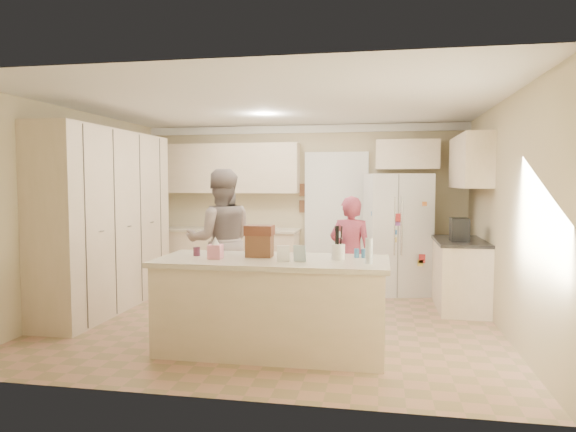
% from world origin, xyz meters
% --- Properties ---
extents(floor, '(5.20, 4.60, 0.02)m').
position_xyz_m(floor, '(0.00, 0.00, -0.01)').
color(floor, '#AA7B62').
rests_on(floor, ground).
extents(ceiling, '(5.20, 4.60, 0.02)m').
position_xyz_m(ceiling, '(0.00, 0.00, 2.61)').
color(ceiling, white).
rests_on(ceiling, wall_back).
extents(wall_back, '(5.20, 0.02, 2.60)m').
position_xyz_m(wall_back, '(0.00, 2.31, 1.30)').
color(wall_back, '#C9B991').
rests_on(wall_back, ground).
extents(wall_front, '(5.20, 0.02, 2.60)m').
position_xyz_m(wall_front, '(0.00, -2.31, 1.30)').
color(wall_front, '#C9B991').
rests_on(wall_front, ground).
extents(wall_left, '(0.02, 4.60, 2.60)m').
position_xyz_m(wall_left, '(-2.61, 0.00, 1.30)').
color(wall_left, '#C9B991').
rests_on(wall_left, ground).
extents(wall_right, '(0.02, 4.60, 2.60)m').
position_xyz_m(wall_right, '(2.61, 0.00, 1.30)').
color(wall_right, '#C9B991').
rests_on(wall_right, ground).
extents(crown_back, '(5.20, 0.08, 0.12)m').
position_xyz_m(crown_back, '(0.00, 2.26, 2.53)').
color(crown_back, white).
rests_on(crown_back, wall_back).
extents(pantry_bank, '(0.60, 2.60, 2.35)m').
position_xyz_m(pantry_bank, '(-2.30, 0.20, 1.18)').
color(pantry_bank, beige).
rests_on(pantry_bank, floor).
extents(back_base_cab, '(2.20, 0.60, 0.88)m').
position_xyz_m(back_base_cab, '(-1.15, 2.00, 0.44)').
color(back_base_cab, beige).
rests_on(back_base_cab, floor).
extents(back_countertop, '(2.24, 0.63, 0.04)m').
position_xyz_m(back_countertop, '(-1.15, 1.99, 0.90)').
color(back_countertop, beige).
rests_on(back_countertop, back_base_cab).
extents(back_upper_cab, '(2.20, 0.35, 0.80)m').
position_xyz_m(back_upper_cab, '(-1.15, 2.12, 1.90)').
color(back_upper_cab, beige).
rests_on(back_upper_cab, wall_back).
extents(doorway_opening, '(0.90, 0.06, 2.10)m').
position_xyz_m(doorway_opening, '(0.55, 2.28, 1.05)').
color(doorway_opening, black).
rests_on(doorway_opening, floor).
extents(doorway_casing, '(1.02, 0.03, 2.22)m').
position_xyz_m(doorway_casing, '(0.55, 2.24, 1.05)').
color(doorway_casing, white).
rests_on(doorway_casing, floor).
extents(wall_frame_upper, '(0.15, 0.02, 0.20)m').
position_xyz_m(wall_frame_upper, '(0.02, 2.27, 1.55)').
color(wall_frame_upper, brown).
rests_on(wall_frame_upper, wall_back).
extents(wall_frame_lower, '(0.15, 0.02, 0.20)m').
position_xyz_m(wall_frame_lower, '(0.02, 2.27, 1.28)').
color(wall_frame_lower, brown).
rests_on(wall_frame_lower, wall_back).
extents(refrigerator, '(1.03, 0.89, 1.80)m').
position_xyz_m(refrigerator, '(1.50, 1.82, 0.90)').
color(refrigerator, white).
rests_on(refrigerator, floor).
extents(fridge_seam, '(0.02, 0.02, 1.78)m').
position_xyz_m(fridge_seam, '(1.50, 1.47, 0.90)').
color(fridge_seam, gray).
rests_on(fridge_seam, refrigerator).
extents(fridge_dispenser, '(0.22, 0.03, 0.35)m').
position_xyz_m(fridge_dispenser, '(1.28, 1.46, 1.15)').
color(fridge_dispenser, black).
rests_on(fridge_dispenser, refrigerator).
extents(fridge_handle_l, '(0.02, 0.02, 0.85)m').
position_xyz_m(fridge_handle_l, '(1.45, 1.45, 1.05)').
color(fridge_handle_l, silver).
rests_on(fridge_handle_l, refrigerator).
extents(fridge_handle_r, '(0.02, 0.02, 0.85)m').
position_xyz_m(fridge_handle_r, '(1.55, 1.45, 1.05)').
color(fridge_handle_r, silver).
rests_on(fridge_handle_r, refrigerator).
extents(over_fridge_cab, '(0.95, 0.35, 0.45)m').
position_xyz_m(over_fridge_cab, '(1.65, 2.12, 2.10)').
color(over_fridge_cab, beige).
rests_on(over_fridge_cab, wall_back).
extents(right_base_cab, '(0.60, 1.20, 0.88)m').
position_xyz_m(right_base_cab, '(2.30, 1.00, 0.44)').
color(right_base_cab, beige).
rests_on(right_base_cab, floor).
extents(right_countertop, '(0.63, 1.24, 0.04)m').
position_xyz_m(right_countertop, '(2.29, 1.00, 0.90)').
color(right_countertop, '#2D2B28').
rests_on(right_countertop, right_base_cab).
extents(right_upper_cab, '(0.35, 1.50, 0.70)m').
position_xyz_m(right_upper_cab, '(2.43, 1.20, 1.95)').
color(right_upper_cab, beige).
rests_on(right_upper_cab, wall_right).
extents(coffee_maker, '(0.22, 0.28, 0.30)m').
position_xyz_m(coffee_maker, '(2.25, 0.80, 1.07)').
color(coffee_maker, black).
rests_on(coffee_maker, right_countertop).
extents(island_base, '(2.20, 0.90, 0.88)m').
position_xyz_m(island_base, '(0.20, -1.10, 0.44)').
color(island_base, beige).
rests_on(island_base, floor).
extents(island_top, '(2.28, 0.96, 0.05)m').
position_xyz_m(island_top, '(0.20, -1.10, 0.90)').
color(island_top, beige).
rests_on(island_top, island_base).
extents(utensil_crock, '(0.13, 0.13, 0.15)m').
position_xyz_m(utensil_crock, '(0.85, -1.05, 1.00)').
color(utensil_crock, white).
rests_on(utensil_crock, island_top).
extents(tissue_box, '(0.13, 0.13, 0.14)m').
position_xyz_m(tissue_box, '(-0.35, -1.20, 1.00)').
color(tissue_box, pink).
rests_on(tissue_box, island_top).
extents(tissue_plume, '(0.08, 0.08, 0.08)m').
position_xyz_m(tissue_plume, '(-0.35, -1.20, 1.10)').
color(tissue_plume, white).
rests_on(tissue_plume, tissue_box).
extents(dollhouse_body, '(0.26, 0.18, 0.22)m').
position_xyz_m(dollhouse_body, '(0.05, -1.00, 1.04)').
color(dollhouse_body, brown).
rests_on(dollhouse_body, island_top).
extents(dollhouse_roof, '(0.28, 0.20, 0.10)m').
position_xyz_m(dollhouse_roof, '(0.05, -1.00, 1.20)').
color(dollhouse_roof, '#592D1E').
rests_on(dollhouse_roof, dollhouse_body).
extents(jam_jar, '(0.07, 0.07, 0.09)m').
position_xyz_m(jam_jar, '(-0.60, -1.05, 0.97)').
color(jam_jar, '#59263F').
rests_on(jam_jar, island_top).
extents(greeting_card_a, '(0.12, 0.06, 0.16)m').
position_xyz_m(greeting_card_a, '(0.35, -1.30, 1.01)').
color(greeting_card_a, white).
rests_on(greeting_card_a, island_top).
extents(greeting_card_b, '(0.12, 0.05, 0.16)m').
position_xyz_m(greeting_card_b, '(0.50, -1.25, 1.01)').
color(greeting_card_b, silver).
rests_on(greeting_card_b, island_top).
extents(water_bottle, '(0.07, 0.07, 0.24)m').
position_xyz_m(water_bottle, '(1.15, -1.25, 1.04)').
color(water_bottle, silver).
rests_on(water_bottle, island_top).
extents(shaker_salt, '(0.05, 0.05, 0.09)m').
position_xyz_m(shaker_salt, '(1.02, -0.88, 0.97)').
color(shaker_salt, '#31689A').
rests_on(shaker_salt, island_top).
extents(shaker_pepper, '(0.05, 0.05, 0.09)m').
position_xyz_m(shaker_pepper, '(1.09, -0.88, 0.97)').
color(shaker_pepper, '#31689A').
rests_on(shaker_pepper, island_top).
extents(teen_boy, '(1.08, 0.96, 1.85)m').
position_xyz_m(teen_boy, '(-0.77, 0.31, 0.92)').
color(teen_boy, gray).
rests_on(teen_boy, floor).
extents(teen_girl, '(0.60, 0.44, 1.51)m').
position_xyz_m(teen_girl, '(0.89, 0.50, 0.75)').
color(teen_girl, '#B34B5E').
rests_on(teen_girl, floor).
extents(fridge_magnets, '(0.76, 0.02, 1.44)m').
position_xyz_m(fridge_magnets, '(1.50, 1.46, 0.90)').
color(fridge_magnets, tan).
rests_on(fridge_magnets, refrigerator).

